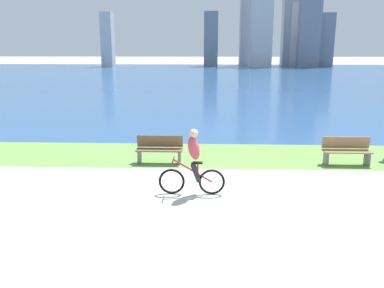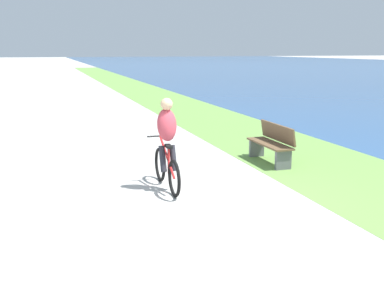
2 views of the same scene
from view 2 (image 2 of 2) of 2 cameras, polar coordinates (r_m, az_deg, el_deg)
The scene contains 4 objects.
ground_plane at distance 7.58m, azimuth 1.82°, elevation -8.01°, with size 300.00×300.00×0.00m, color #B2AFA8.
grass_strip_bayside at distance 9.31m, azimuth 22.55°, elevation -5.10°, with size 120.00×3.25×0.01m, color #6B9947.
cyclist_lead at distance 8.35m, azimuth -3.18°, elevation -0.12°, with size 1.70×0.52×1.71m.
bench_far_along_path at distance 10.55m, azimuth 10.02°, elevation 0.06°, with size 1.50×0.47×0.90m.
Camera 2 is at (6.70, -2.45, 2.57)m, focal length 42.37 mm.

